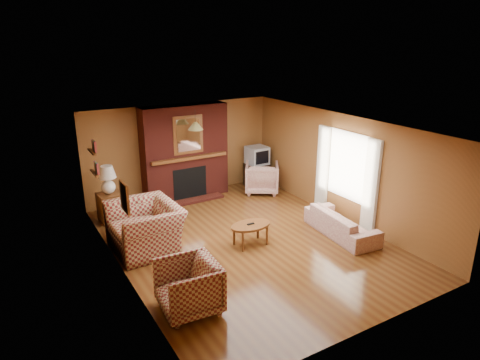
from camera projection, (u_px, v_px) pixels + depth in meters
floor at (246, 241)px, 8.76m from camera, size 6.50×6.50×0.00m
ceiling at (247, 126)px, 7.99m from camera, size 6.50×6.50×0.00m
wall_back at (181, 150)px, 11.03m from camera, size 6.50×0.00×6.50m
wall_front at (372, 256)px, 5.73m from camera, size 6.50×0.00×6.50m
wall_left at (119, 212)px, 7.18m from camera, size 0.00×6.50×6.50m
wall_right at (341, 167)px, 9.58m from camera, size 0.00×6.50×6.50m
fireplace at (185, 153)px, 10.82m from camera, size 2.20×0.82×2.40m
window_right at (346, 173)px, 9.42m from camera, size 0.10×1.85×2.00m
bookshelf at (94, 158)px, 8.60m from camera, size 0.09×0.55×0.71m
botanical_print at (125, 197)px, 6.83m from camera, size 0.05×0.40×0.50m
pendant_light at (195, 126)px, 10.00m from camera, size 0.36×0.36×0.48m
plaid_loveseat at (145, 227)px, 8.34m from camera, size 1.27×1.44×0.91m
plaid_armchair at (188, 287)px, 6.45m from camera, size 0.94×0.92×0.81m
floral_sofa at (341, 223)px, 8.99m from camera, size 0.88×1.85×0.52m
floral_armchair at (262, 178)px, 11.43m from camera, size 1.20×1.21×0.80m
coffee_table at (251, 227)px, 8.51m from camera, size 0.85×0.52×0.47m
side_table at (110, 207)px, 9.65m from camera, size 0.53×0.53×0.66m
table_lamp at (107, 178)px, 9.43m from camera, size 0.39×0.39×0.65m
tv_stand at (257, 175)px, 11.93m from camera, size 0.60×0.55×0.64m
crt_tv at (257, 155)px, 11.75m from camera, size 0.55×0.54×0.49m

